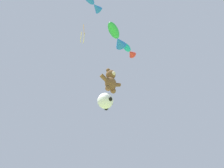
{
  "coord_description": "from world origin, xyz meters",
  "views": [
    {
      "loc": [
        -5.46,
        -0.85,
        1.7
      ],
      "look_at": [
        0.78,
        6.06,
        8.24
      ],
      "focal_mm": 28.0,
      "sensor_mm": 36.0,
      "label": 1
    }
  ],
  "objects_px": {
    "soccer_ball_kite": "(105,101)",
    "teddy_bear_kite": "(111,81)",
    "fish_kite_teal": "(129,50)",
    "diamond_kite": "(84,31)",
    "fish_kite_emerald": "(117,37)",
    "fish_kite_cobalt": "(93,3)"
  },
  "relations": [
    {
      "from": "soccer_ball_kite",
      "to": "fish_kite_cobalt",
      "type": "bearing_deg",
      "value": -146.01
    },
    {
      "from": "fish_kite_emerald",
      "to": "fish_kite_teal",
      "type": "bearing_deg",
      "value": 16.08
    },
    {
      "from": "teddy_bear_kite",
      "to": "fish_kite_teal",
      "type": "xyz_separation_m",
      "value": [
        1.29,
        -0.84,
        3.33
      ]
    },
    {
      "from": "soccer_ball_kite",
      "to": "fish_kite_teal",
      "type": "relative_size",
      "value": 0.7
    },
    {
      "from": "teddy_bear_kite",
      "to": "fish_kite_cobalt",
      "type": "bearing_deg",
      "value": -150.66
    },
    {
      "from": "fish_kite_teal",
      "to": "fish_kite_emerald",
      "type": "height_order",
      "value": "fish_kite_teal"
    },
    {
      "from": "soccer_ball_kite",
      "to": "teddy_bear_kite",
      "type": "bearing_deg",
      "value": -30.24
    },
    {
      "from": "soccer_ball_kite",
      "to": "fish_kite_emerald",
      "type": "height_order",
      "value": "fish_kite_emerald"
    },
    {
      "from": "fish_kite_cobalt",
      "to": "teddy_bear_kite",
      "type": "bearing_deg",
      "value": 29.34
    },
    {
      "from": "fish_kite_teal",
      "to": "diamond_kite",
      "type": "bearing_deg",
      "value": 156.41
    },
    {
      "from": "soccer_ball_kite",
      "to": "fish_kite_emerald",
      "type": "distance_m",
      "value": 4.97
    },
    {
      "from": "teddy_bear_kite",
      "to": "fish_kite_teal",
      "type": "distance_m",
      "value": 3.67
    },
    {
      "from": "teddy_bear_kite",
      "to": "soccer_ball_kite",
      "type": "distance_m",
      "value": 1.74
    },
    {
      "from": "fish_kite_emerald",
      "to": "diamond_kite",
      "type": "bearing_deg",
      "value": 127.2
    },
    {
      "from": "fish_kite_teal",
      "to": "diamond_kite",
      "type": "height_order",
      "value": "diamond_kite"
    },
    {
      "from": "soccer_ball_kite",
      "to": "fish_kite_cobalt",
      "type": "height_order",
      "value": "fish_kite_cobalt"
    },
    {
      "from": "fish_kite_emerald",
      "to": "soccer_ball_kite",
      "type": "bearing_deg",
      "value": 76.19
    },
    {
      "from": "fish_kite_teal",
      "to": "fish_kite_cobalt",
      "type": "distance_m",
      "value": 4.78
    },
    {
      "from": "diamond_kite",
      "to": "soccer_ball_kite",
      "type": "bearing_deg",
      "value": -15.71
    },
    {
      "from": "soccer_ball_kite",
      "to": "fish_kite_emerald",
      "type": "bearing_deg",
      "value": -103.81
    },
    {
      "from": "fish_kite_cobalt",
      "to": "diamond_kite",
      "type": "height_order",
      "value": "diamond_kite"
    },
    {
      "from": "teddy_bear_kite",
      "to": "fish_kite_teal",
      "type": "height_order",
      "value": "fish_kite_teal"
    }
  ]
}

